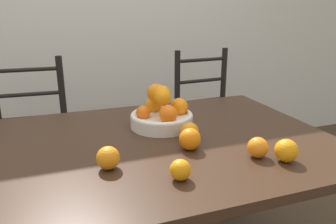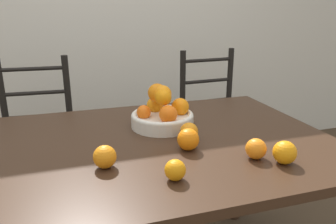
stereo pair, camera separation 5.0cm
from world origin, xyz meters
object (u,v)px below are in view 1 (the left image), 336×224
(chair_left, at_px, (33,148))
(orange_loose_4, at_px, (180,170))
(fruit_bowl, at_px, (162,113))
(orange_loose_2, at_px, (286,151))
(chair_right, at_px, (209,125))
(orange_loose_0, at_px, (190,139))
(orange_loose_1, at_px, (108,158))
(orange_loose_3, at_px, (190,131))
(orange_loose_5, at_px, (258,147))

(chair_left, bearing_deg, orange_loose_4, -63.71)
(fruit_bowl, distance_m, orange_loose_2, 0.55)
(chair_left, xyz_separation_m, chair_right, (1.17, -0.00, 0.00))
(fruit_bowl, height_order, orange_loose_0, fruit_bowl)
(orange_loose_1, height_order, orange_loose_4, orange_loose_1)
(orange_loose_3, xyz_separation_m, chair_right, (0.53, 0.86, -0.33))
(orange_loose_0, relative_size, chair_left, 0.08)
(orange_loose_2, relative_size, orange_loose_5, 1.09)
(orange_loose_0, distance_m, orange_loose_5, 0.24)
(orange_loose_5, distance_m, chair_right, 1.19)
(orange_loose_3, distance_m, chair_right, 1.06)
(orange_loose_0, distance_m, orange_loose_2, 0.33)
(orange_loose_5, bearing_deg, chair_right, 71.17)
(orange_loose_0, relative_size, orange_loose_4, 1.24)
(fruit_bowl, height_order, chair_right, chair_right)
(orange_loose_3, xyz_separation_m, chair_left, (-0.64, 0.86, -0.33))
(orange_loose_4, distance_m, chair_left, 1.28)
(orange_loose_2, height_order, orange_loose_5, orange_loose_2)
(orange_loose_4, bearing_deg, orange_loose_0, 59.06)
(orange_loose_1, bearing_deg, orange_loose_4, -37.17)
(fruit_bowl, xyz_separation_m, orange_loose_4, (-0.10, -0.46, -0.03))
(orange_loose_0, relative_size, orange_loose_3, 1.13)
(orange_loose_1, xyz_separation_m, orange_loose_4, (0.19, -0.15, -0.01))
(orange_loose_4, relative_size, chair_right, 0.07)
(orange_loose_2, xyz_separation_m, orange_loose_5, (-0.07, 0.06, -0.00))
(orange_loose_4, distance_m, chair_right, 1.37)
(orange_loose_1, relative_size, orange_loose_2, 0.97)
(orange_loose_4, distance_m, orange_loose_5, 0.32)
(chair_left, height_order, chair_right, same)
(chair_right, bearing_deg, orange_loose_4, -124.80)
(orange_loose_2, xyz_separation_m, chair_right, (0.30, 1.14, -0.34))
(orange_loose_2, distance_m, orange_loose_4, 0.39)
(fruit_bowl, bearing_deg, chair_left, 131.06)
(orange_loose_3, distance_m, chair_left, 1.12)
(orange_loose_2, height_order, orange_loose_4, orange_loose_2)
(orange_loose_2, relative_size, orange_loose_3, 1.10)
(orange_loose_1, bearing_deg, orange_loose_2, -14.61)
(orange_loose_0, height_order, orange_loose_1, orange_loose_0)
(orange_loose_1, height_order, orange_loose_3, orange_loose_1)
(orange_loose_0, relative_size, orange_loose_1, 1.06)
(orange_loose_2, bearing_deg, orange_loose_5, 138.99)
(orange_loose_0, xyz_separation_m, chair_right, (0.56, 0.94, -0.34))
(chair_right, bearing_deg, chair_left, 176.19)
(orange_loose_0, xyz_separation_m, chair_left, (-0.60, 0.94, -0.34))
(chair_left, bearing_deg, fruit_bowl, -45.78)
(orange_loose_0, distance_m, orange_loose_1, 0.31)
(orange_loose_5, bearing_deg, orange_loose_2, -41.01)
(orange_loose_1, bearing_deg, orange_loose_5, -9.95)
(chair_left, bearing_deg, orange_loose_2, -49.50)
(orange_loose_3, height_order, chair_right, chair_right)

